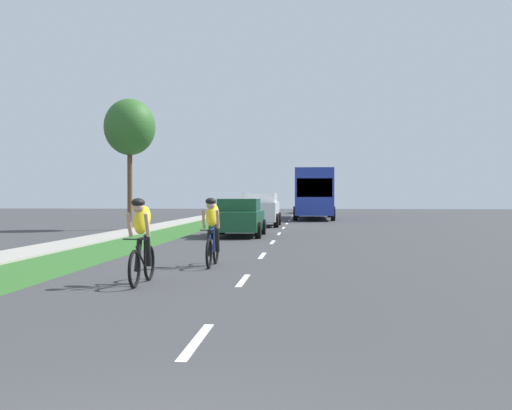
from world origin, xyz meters
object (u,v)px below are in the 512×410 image
(sedan_dark_green, at_px, (239,217))
(pickup_red, at_px, (309,205))
(suv_white, at_px, (260,209))
(cyclist_trailing, at_px, (212,231))
(bus_blue, at_px, (314,192))
(street_tree_near, at_px, (130,128))
(cyclist_lead, at_px, (142,240))

(sedan_dark_green, distance_m, pickup_red, 36.74)
(suv_white, bearing_deg, cyclist_trailing, -88.87)
(bus_blue, bearing_deg, sedan_dark_green, -98.84)
(cyclist_trailing, relative_size, suv_white, 0.37)
(street_tree_near, bearing_deg, suv_white, 35.05)
(suv_white, xyz_separation_m, street_tree_near, (-6.01, -4.22, 3.99))
(cyclist_trailing, distance_m, pickup_red, 47.78)
(pickup_red, xyz_separation_m, street_tree_near, (-8.71, -32.09, 4.11))
(cyclist_lead, height_order, pickup_red, pickup_red)
(cyclist_trailing, distance_m, bus_blue, 31.85)
(sedan_dark_green, height_order, street_tree_near, street_tree_near)
(pickup_red, bearing_deg, suv_white, -95.54)
(cyclist_lead, height_order, cyclist_trailing, same)
(sedan_dark_green, distance_m, suv_white, 8.76)
(bus_blue, bearing_deg, street_tree_near, -119.29)
(bus_blue, xyz_separation_m, pickup_red, (-0.31, 16.00, -1.15))
(suv_white, distance_m, bus_blue, 12.29)
(bus_blue, distance_m, pickup_red, 16.05)
(pickup_red, bearing_deg, street_tree_near, -105.19)
(bus_blue, xyz_separation_m, street_tree_near, (-9.02, -16.09, 2.96))
(cyclist_lead, relative_size, street_tree_near, 0.27)
(suv_white, bearing_deg, bus_blue, 75.74)
(sedan_dark_green, bearing_deg, pickup_red, 85.48)
(suv_white, relative_size, pickup_red, 0.92)
(cyclist_trailing, height_order, street_tree_near, street_tree_near)
(pickup_red, relative_size, street_tree_near, 0.80)
(cyclist_lead, relative_size, bus_blue, 0.15)
(street_tree_near, bearing_deg, cyclist_trailing, -67.74)
(cyclist_trailing, xyz_separation_m, suv_white, (-0.39, 19.85, 0.14))
(cyclist_trailing, bearing_deg, bus_blue, 85.27)
(suv_white, bearing_deg, sedan_dark_green, -91.26)
(bus_blue, height_order, street_tree_near, street_tree_near)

